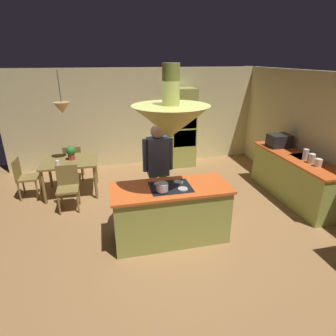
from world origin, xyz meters
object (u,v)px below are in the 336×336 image
(kitchen_island, at_px, (170,213))
(oven_tower, at_px, (182,128))
(microwave_on_counter, at_px, (279,141))
(canister_flour, at_px, (318,163))
(person_at_island, at_px, (158,166))
(chair_at_corner, at_px, (23,175))
(chair_by_back_wall, at_px, (73,160))
(cooking_pot_on_cooktop, at_px, (162,187))
(chair_facing_island, at_px, (68,185))
(potted_plant_on_table, at_px, (71,152))
(canister_tea, at_px, (306,155))
(dining_table, at_px, (70,164))
(cup_on_table, at_px, (57,163))
(canister_sugar, at_px, (312,158))

(kitchen_island, height_order, oven_tower, oven_tower)
(microwave_on_counter, bearing_deg, canister_flour, -90.00)
(person_at_island, height_order, chair_at_corner, person_at_island)
(canister_flour, xyz_separation_m, microwave_on_counter, (0.00, 1.24, 0.07))
(person_at_island, bearing_deg, chair_by_back_wall, 127.56)
(oven_tower, bearing_deg, microwave_on_counter, -45.43)
(canister_flour, bearing_deg, chair_by_back_wall, 150.63)
(kitchen_island, relative_size, canister_flour, 12.89)
(oven_tower, bearing_deg, cooking_pot_on_cooktop, -110.48)
(person_at_island, distance_m, chair_at_corner, 3.00)
(chair_facing_island, distance_m, cooking_pot_on_cooktop, 2.23)
(chair_at_corner, bearing_deg, cooking_pot_on_cooktop, -131.90)
(oven_tower, bearing_deg, canister_flour, -59.94)
(oven_tower, bearing_deg, potted_plant_on_table, -158.02)
(chair_at_corner, relative_size, canister_tea, 4.02)
(canister_tea, bearing_deg, canister_flour, -90.00)
(kitchen_island, distance_m, canister_tea, 2.96)
(dining_table, height_order, cup_on_table, cup_on_table)
(cup_on_table, distance_m, canister_flour, 5.02)
(oven_tower, xyz_separation_m, potted_plant_on_table, (-2.75, -1.11, -0.10))
(canister_sugar, bearing_deg, dining_table, 159.65)
(cooking_pot_on_cooktop, bearing_deg, kitchen_island, 39.09)
(cup_on_table, bearing_deg, cooking_pot_on_cooktop, -48.84)
(kitchen_island, relative_size, potted_plant_on_table, 6.19)
(dining_table, height_order, chair_by_back_wall, chair_by_back_wall)
(canister_flour, bearing_deg, oven_tower, 120.06)
(canister_tea, xyz_separation_m, microwave_on_counter, (0.00, 0.88, 0.03))
(cooking_pot_on_cooktop, bearing_deg, chair_facing_island, 135.01)
(oven_tower, bearing_deg, cup_on_table, -155.36)
(dining_table, xyz_separation_m, canister_sugar, (4.54, -1.68, 0.35))
(microwave_on_counter, bearing_deg, canister_tea, -90.00)
(cup_on_table, bearing_deg, chair_by_back_wall, 77.56)
(canister_flour, relative_size, canister_sugar, 0.79)
(chair_facing_island, relative_size, potted_plant_on_table, 2.90)
(kitchen_island, height_order, person_at_island, person_at_island)
(dining_table, bearing_deg, potted_plant_on_table, 33.85)
(chair_at_corner, xyz_separation_m, potted_plant_on_table, (0.99, 0.03, 0.42))
(chair_at_corner, height_order, canister_sugar, canister_sugar)
(canister_sugar, xyz_separation_m, cooking_pot_on_cooktop, (-3.00, -0.55, -0.01))
(oven_tower, relative_size, canister_sugar, 11.38)
(dining_table, xyz_separation_m, cooking_pot_on_cooktop, (1.54, -2.23, 0.34))
(canister_tea, bearing_deg, chair_by_back_wall, 154.20)
(dining_table, distance_m, chair_by_back_wall, 0.71)
(canister_sugar, height_order, cooking_pot_on_cooktop, canister_sugar)
(potted_plant_on_table, xyz_separation_m, canister_flour, (4.49, -1.90, 0.07))
(kitchen_island, relative_size, microwave_on_counter, 4.03)
(oven_tower, height_order, potted_plant_on_table, oven_tower)
(chair_facing_island, relative_size, cup_on_table, 9.67)
(chair_facing_island, height_order, cooking_pot_on_cooktop, cooking_pot_on_cooktop)
(cup_on_table, height_order, cooking_pot_on_cooktop, cooking_pot_on_cooktop)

